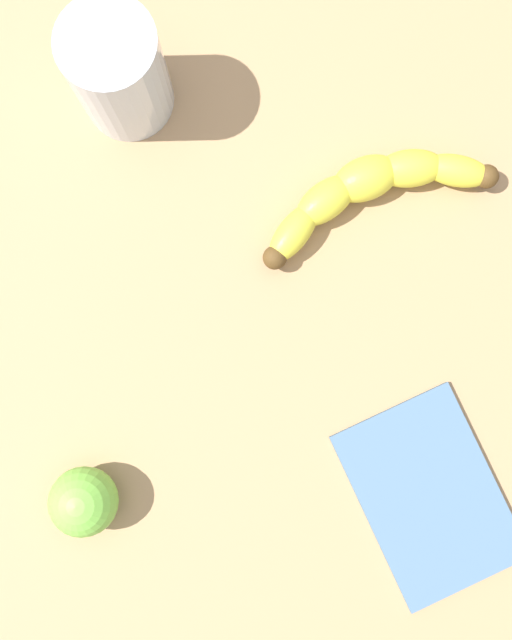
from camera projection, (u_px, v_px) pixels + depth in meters
The scene contains 5 objects.
wooden_tabletop at pixel (308, 230), 60.57cm from camera, with size 120.00×120.00×3.00cm, color #A88158.
banana at pixel (370, 190), 57.58cm from camera, with size 9.60×18.76×3.44cm.
smoothie_glass at pixel (119, 73), 54.90cm from camera, with size 7.17×7.17×10.25cm.
lime_fruit at pixel (84, 502), 54.71cm from camera, with size 5.18×5.18×5.18cm, color #75C142.
folded_napkin at pixel (429, 496), 57.00cm from camera, with size 14.60×10.19×0.60cm, color slate.
Camera 1 is at (12.34, -4.52, 61.24)cm, focal length 41.55 mm.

